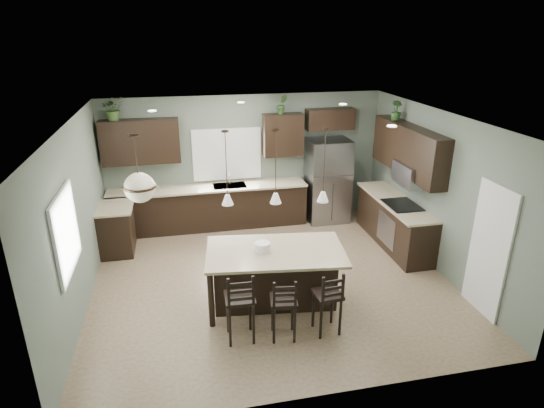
{
  "coord_description": "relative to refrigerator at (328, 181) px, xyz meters",
  "views": [
    {
      "loc": [
        -1.42,
        -6.76,
        4.12
      ],
      "look_at": [
        0.1,
        0.4,
        1.25
      ],
      "focal_mm": 30.0,
      "sensor_mm": 36.0,
      "label": 1
    }
  ],
  "objects": [
    {
      "name": "ground",
      "position": [
        -1.78,
        -2.34,
        -0.93
      ],
      "size": [
        6.0,
        6.0,
        0.0
      ],
      "primitive_type": "plane",
      "color": "#9E8466",
      "rests_on": "ground"
    },
    {
      "name": "pantry_door",
      "position": [
        1.2,
        -3.89,
        0.09
      ],
      "size": [
        0.04,
        0.82,
        2.04
      ],
      "primitive_type": "cube",
      "color": "white",
      "rests_on": "ground"
    },
    {
      "name": "window_back",
      "position": [
        -2.18,
        0.39,
        0.62
      ],
      "size": [
        1.35,
        0.02,
        1.0
      ],
      "primitive_type": "cube",
      "color": "white",
      "rests_on": "room_shell"
    },
    {
      "name": "window_left",
      "position": [
        -4.76,
        -3.14,
        0.62
      ],
      "size": [
        0.02,
        1.1,
        1.0
      ],
      "primitive_type": "cube",
      "color": "white",
      "rests_on": "room_shell"
    },
    {
      "name": "left_return_cabs",
      "position": [
        -4.48,
        -0.64,
        -0.48
      ],
      "size": [
        0.6,
        0.9,
        0.9
      ],
      "primitive_type": "cube",
      "color": "black",
      "rests_on": "ground"
    },
    {
      "name": "left_return_countertop",
      "position": [
        -4.46,
        -0.64,
        -0.01
      ],
      "size": [
        0.66,
        0.96,
        0.04
      ],
      "primitive_type": "cube",
      "color": "#BBAC8D",
      "rests_on": "left_return_cabs"
    },
    {
      "name": "back_lower_cabs",
      "position": [
        -2.63,
        0.11,
        -0.48
      ],
      "size": [
        4.2,
        0.6,
        0.9
      ],
      "primitive_type": "cube",
      "color": "black",
      "rests_on": "ground"
    },
    {
      "name": "back_countertop",
      "position": [
        -2.63,
        0.09,
        -0.01
      ],
      "size": [
        4.2,
        0.66,
        0.04
      ],
      "primitive_type": "cube",
      "color": "#BBAC8D",
      "rests_on": "back_lower_cabs"
    },
    {
      "name": "sink_inset",
      "position": [
        -2.18,
        0.09,
        0.01
      ],
      "size": [
        0.7,
        0.45,
        0.01
      ],
      "primitive_type": "cube",
      "color": "gray",
      "rests_on": "back_countertop"
    },
    {
      "name": "faucet",
      "position": [
        -2.18,
        0.06,
        0.16
      ],
      "size": [
        0.02,
        0.02,
        0.28
      ],
      "primitive_type": "cylinder",
      "color": "silver",
      "rests_on": "back_countertop"
    },
    {
      "name": "back_upper_left",
      "position": [
        -3.93,
        0.24,
        1.02
      ],
      "size": [
        1.55,
        0.34,
        0.9
      ],
      "primitive_type": "cube",
      "color": "black",
      "rests_on": "room_shell"
    },
    {
      "name": "back_upper_right",
      "position": [
        -0.98,
        0.24,
        1.02
      ],
      "size": [
        0.85,
        0.34,
        0.9
      ],
      "primitive_type": "cube",
      "color": "black",
      "rests_on": "room_shell"
    },
    {
      "name": "fridge_header",
      "position": [
        0.07,
        0.24,
        1.32
      ],
      "size": [
        1.05,
        0.34,
        0.45
      ],
      "primitive_type": "cube",
      "color": "black",
      "rests_on": "room_shell"
    },
    {
      "name": "right_lower_cabs",
      "position": [
        0.92,
        -1.47,
        -0.48
      ],
      "size": [
        0.6,
        2.35,
        0.9
      ],
      "primitive_type": "cube",
      "color": "black",
      "rests_on": "ground"
    },
    {
      "name": "right_countertop",
      "position": [
        0.9,
        -1.47,
        -0.01
      ],
      "size": [
        0.66,
        2.35,
        0.04
      ],
      "primitive_type": "cube",
      "color": "#BBAC8D",
      "rests_on": "right_lower_cabs"
    },
    {
      "name": "cooktop",
      "position": [
        0.9,
        -1.74,
        0.02
      ],
      "size": [
        0.58,
        0.75,
        0.02
      ],
      "primitive_type": "cube",
      "color": "black",
      "rests_on": "right_countertop"
    },
    {
      "name": "wall_oven_front",
      "position": [
        0.62,
        -1.74,
        -0.48
      ],
      "size": [
        0.01,
        0.72,
        0.6
      ],
      "primitive_type": "cube",
      "color": "gray",
      "rests_on": "right_lower_cabs"
    },
    {
      "name": "right_upper_cabs",
      "position": [
        1.05,
        -1.47,
        1.02
      ],
      "size": [
        0.34,
        2.35,
        0.9
      ],
      "primitive_type": "cube",
      "color": "black",
      "rests_on": "room_shell"
    },
    {
      "name": "microwave",
      "position": [
        1.0,
        -1.74,
        0.62
      ],
      "size": [
        0.4,
        0.75,
        0.4
      ],
      "primitive_type": "cube",
      "color": "gray",
      "rests_on": "right_upper_cabs"
    },
    {
      "name": "refrigerator",
      "position": [
        0.0,
        0.0,
        0.0
      ],
      "size": [
        0.9,
        0.74,
        1.85
      ],
      "primitive_type": "cube",
      "color": "gray",
      "rests_on": "ground"
    },
    {
      "name": "kitchen_island",
      "position": [
        -1.86,
        -3.05,
        -0.46
      ],
      "size": [
        2.23,
        1.44,
        0.92
      ],
      "primitive_type": "cube",
      "rotation": [
        0.0,
        0.0,
        -0.12
      ],
      "color": "black",
      "rests_on": "ground"
    },
    {
      "name": "serving_dish",
      "position": [
        -2.05,
        -3.02,
        0.07
      ],
      "size": [
        0.24,
        0.24,
        0.14
      ],
      "primitive_type": "cylinder",
      "color": "white",
      "rests_on": "kitchen_island"
    },
    {
      "name": "bar_stool_left",
      "position": [
        -2.53,
        -3.82,
        -0.38
      ],
      "size": [
        0.41,
        0.41,
        1.09
      ],
      "primitive_type": "cube",
      "rotation": [
        0.0,
        0.0,
        -0.02
      ],
      "color": "black",
      "rests_on": "ground"
    },
    {
      "name": "bar_stool_center",
      "position": [
        -1.93,
        -3.91,
        -0.43
      ],
      "size": [
        0.41,
        0.41,
        0.99
      ],
      "primitive_type": "cube",
      "rotation": [
        0.0,
        0.0,
        -0.14
      ],
      "color": "black",
      "rests_on": "ground"
    },
    {
      "name": "bar_stool_right",
      "position": [
        -1.3,
        -3.91,
        -0.42
      ],
      "size": [
        0.4,
        0.4,
        1.01
      ],
      "primitive_type": "cube",
      "rotation": [
        0.0,
        0.0,
        0.08
      ],
      "color": "black",
      "rests_on": "ground"
    },
    {
      "name": "pendant_left",
      "position": [
        -2.55,
        -2.96,
        1.32
      ],
      "size": [
        0.17,
        0.17,
        1.1
      ],
      "primitive_type": null,
      "color": "silver",
      "rests_on": "room_shell"
    },
    {
      "name": "pendant_center",
      "position": [
        -1.86,
        -3.05,
        1.32
      ],
      "size": [
        0.17,
        0.17,
        1.1
      ],
      "primitive_type": null,
      "color": "silver",
      "rests_on": "room_shell"
    },
    {
      "name": "pendant_right",
      "position": [
        -1.16,
        -3.13,
        1.32
      ],
      "size": [
        0.17,
        0.17,
        1.1
      ],
      "primitive_type": null,
      "color": "silver",
      "rests_on": "room_shell"
    },
    {
      "name": "chandelier",
      "position": [
        -3.75,
        -2.96,
        1.39
      ],
      "size": [
        0.46,
        0.46,
        0.96
      ],
      "primitive_type": null,
      "color": "beige",
      "rests_on": "room_shell"
    },
    {
      "name": "plant_back_left",
      "position": [
        -4.37,
        0.21,
        1.71
      ],
      "size": [
        0.5,
        0.46,
        0.47
      ],
      "primitive_type": "imported",
      "rotation": [
        0.0,
        0.0,
        0.26
      ],
      "color": "#335224",
      "rests_on": "back_upper_left"
    },
    {
      "name": "plant_back_right",
      "position": [
        -1.01,
        0.21,
        1.68
      ],
      "size": [
        0.23,
        0.18,
        0.41
      ],
      "primitive_type": "imported",
      "rotation": [
        0.0,
        0.0,
        0.02
      ],
      "color": "#315726",
      "rests_on": "back_upper_right"
    },
    {
      "name": "plant_right_wall",
      "position": [
        1.02,
        -0.9,
        1.67
      ],
      "size": [
        0.22,
        0.22,
        0.38
      ],
      "primitive_type": "imported",
      "rotation": [
        0.0,
        0.0,
        0.02
      ],
      "color": "#284E22",
      "rests_on": "right_upper_cabs"
    },
    {
      "name": "room_shell",
      "position": [
        -1.78,
        -2.34,
        0.77
      ],
      "size": [
        6.0,
        6.0,
        6.0
      ],
      "color": "slate",
      "rests_on": "ground"
    }
  ]
}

